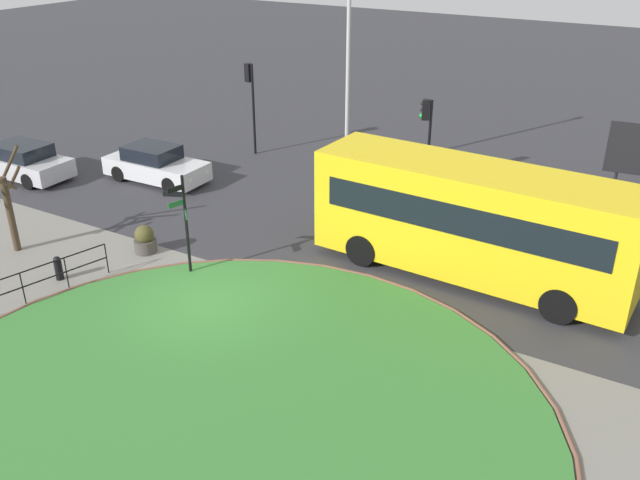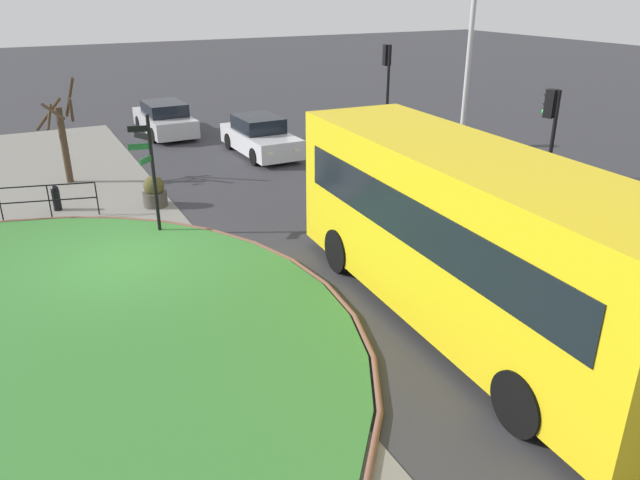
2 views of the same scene
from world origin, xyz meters
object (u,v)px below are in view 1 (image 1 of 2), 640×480
at_px(bollard_foreground, 58,268).
at_px(car_far_lane, 21,161).
at_px(car_near_lane, 156,165).
at_px(traffic_light_far, 427,123).
at_px(street_tree_bare, 8,203).
at_px(traffic_light_near, 250,89).
at_px(signpost_directional, 184,218).
at_px(bus_yellow, 472,220).
at_px(lamppost_tall, 348,61).
at_px(planter_near_signpost, 145,240).

xyz_separation_m(bollard_foreground, car_far_lane, (-8.25, 5.21, 0.28)).
height_order(car_near_lane, car_far_lane, car_near_lane).
bearing_deg(bollard_foreground, car_near_lane, 112.94).
relative_size(car_near_lane, traffic_light_far, 1.25).
relative_size(traffic_light_far, street_tree_bare, 1.01).
xyz_separation_m(car_near_lane, traffic_light_near, (1.31, 4.85, 2.24)).
relative_size(car_near_lane, traffic_light_near, 1.08).
height_order(signpost_directional, car_far_lane, signpost_directional).
xyz_separation_m(bus_yellow, traffic_light_far, (-4.04, 6.26, 0.73)).
bearing_deg(car_far_lane, street_tree_bare, 139.19).
height_order(signpost_directional, car_near_lane, signpost_directional).
bearing_deg(traffic_light_far, lamppost_tall, -10.43).
bearing_deg(car_near_lane, bus_yellow, -6.52).
relative_size(signpost_directional, car_far_lane, 0.71).
bearing_deg(bollard_foreground, street_tree_bare, 166.78).
relative_size(car_far_lane, lamppost_tall, 0.51).
relative_size(traffic_light_near, lamppost_tall, 0.46).
bearing_deg(signpost_directional, traffic_light_far, 73.24).
xyz_separation_m(signpost_directional, car_near_lane, (-6.33, 5.50, -1.18)).
distance_m(bus_yellow, lamppost_tall, 9.85).
bearing_deg(bollard_foreground, bus_yellow, 31.80).
relative_size(lamppost_tall, street_tree_bare, 2.53).
xyz_separation_m(traffic_light_near, lamppost_tall, (4.89, -0.20, 1.71)).
distance_m(bollard_foreground, car_far_lane, 9.76).
bearing_deg(planter_near_signpost, street_tree_bare, -151.84).
bearing_deg(lamppost_tall, bollard_foreground, -103.46).
xyz_separation_m(lamppost_tall, planter_near_signpost, (-2.02, -9.69, -4.20)).
relative_size(bus_yellow, traffic_light_near, 2.37).
relative_size(car_far_lane, traffic_light_far, 1.29).
distance_m(car_near_lane, street_tree_bare, 7.10).
bearing_deg(street_tree_bare, planter_near_signpost, 28.16).
bearing_deg(traffic_light_near, street_tree_bare, 94.00).
relative_size(car_far_lane, traffic_light_near, 1.11).
relative_size(signpost_directional, bus_yellow, 0.34).
height_order(bus_yellow, lamppost_tall, lamppost_tall).
bearing_deg(bollard_foreground, traffic_light_far, 63.73).
bearing_deg(lamppost_tall, traffic_light_far, 5.44).
bearing_deg(street_tree_bare, bus_yellow, 23.68).
relative_size(signpost_directional, street_tree_bare, 0.92).
height_order(bus_yellow, street_tree_bare, street_tree_bare).
relative_size(bus_yellow, planter_near_signpost, 10.11).
xyz_separation_m(traffic_light_near, planter_near_signpost, (2.86, -9.89, -2.49)).
relative_size(bollard_foreground, lamppost_tall, 0.09).
height_order(car_far_lane, lamppost_tall, lamppost_tall).
height_order(bus_yellow, planter_near_signpost, bus_yellow).
bearing_deg(bus_yellow, traffic_light_far, -54.49).
bearing_deg(lamppost_tall, traffic_light_near, 177.71).
bearing_deg(signpost_directional, street_tree_bare, -165.44).
relative_size(bus_yellow, lamppost_tall, 1.09).
distance_m(traffic_light_far, lamppost_tall, 3.91).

